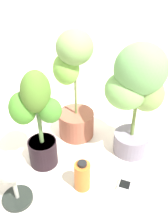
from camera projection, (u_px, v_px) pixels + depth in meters
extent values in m
plane|color=silver|center=(86.00, 146.00, 1.87)|extent=(8.00, 8.00, 0.00)
cylinder|color=black|center=(43.00, 152.00, 1.68)|extent=(0.19, 0.19, 0.19)
cylinder|color=#462E19|center=(42.00, 142.00, 1.64)|extent=(0.17, 0.17, 0.02)
cylinder|color=#587F43|center=(39.00, 115.00, 1.51)|extent=(0.03, 0.03, 0.42)
ellipsoid|color=#4C7627|center=(36.00, 92.00, 1.42)|extent=(0.25, 0.26, 0.26)
ellipsoid|color=#478C2A|center=(22.00, 109.00, 1.48)|extent=(0.22, 0.22, 0.21)
ellipsoid|color=#417E29|center=(50.00, 110.00, 1.49)|extent=(0.16, 0.15, 0.16)
cylinder|color=slate|center=(131.00, 142.00, 1.79)|extent=(0.24, 0.24, 0.15)
cylinder|color=#3C2A24|center=(132.00, 135.00, 1.75)|extent=(0.22, 0.22, 0.02)
cylinder|color=olive|center=(137.00, 100.00, 1.59)|extent=(0.02, 0.02, 0.56)
ellipsoid|color=#659E56|center=(141.00, 69.00, 1.47)|extent=(0.41, 0.39, 0.32)
ellipsoid|color=#76AE59|center=(125.00, 91.00, 1.55)|extent=(0.34, 0.34, 0.23)
ellipsoid|color=#789C4E|center=(147.00, 94.00, 1.56)|extent=(0.27, 0.27, 0.23)
cylinder|color=#94503C|center=(76.00, 124.00, 1.93)|extent=(0.27, 0.27, 0.20)
cylinder|color=#443621|center=(76.00, 114.00, 1.88)|extent=(0.25, 0.25, 0.02)
cylinder|color=olive|center=(75.00, 78.00, 1.71)|extent=(0.02, 0.02, 0.58)
ellipsoid|color=#7AA356|center=(75.00, 47.00, 1.59)|extent=(0.33, 0.33, 0.23)
ellipsoid|color=#7FBB4A|center=(66.00, 69.00, 1.67)|extent=(0.25, 0.25, 0.22)
cube|color=white|center=(125.00, 186.00, 1.56)|extent=(0.11, 0.11, 0.02)
cube|color=black|center=(125.00, 184.00, 1.55)|extent=(0.09, 0.09, 0.00)
cylinder|color=black|center=(18.00, 198.00, 1.48)|extent=(0.18, 0.18, 0.03)
cylinder|color=#A8A89C|center=(15.00, 188.00, 1.42)|extent=(0.02, 0.02, 0.17)
sphere|color=#A8A89C|center=(10.00, 167.00, 1.33)|extent=(0.23, 0.23, 0.17)
cylinder|color=#C46324|center=(82.00, 176.00, 1.51)|extent=(0.10, 0.10, 0.19)
cylinder|color=black|center=(82.00, 164.00, 1.45)|extent=(0.05, 0.05, 0.02)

